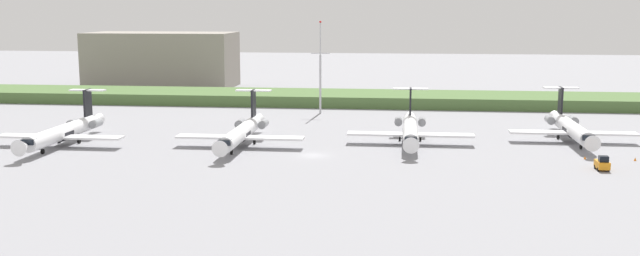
{
  "coord_description": "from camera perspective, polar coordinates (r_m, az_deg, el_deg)",
  "views": [
    {
      "loc": [
        14.93,
        -118.01,
        24.4
      ],
      "look_at": [
        0.0,
        10.23,
        3.0
      ],
      "focal_mm": 40.66,
      "sensor_mm": 36.0,
      "label": 1
    }
  ],
  "objects": [
    {
      "name": "distant_hangar",
      "position": [
        232.84,
        -12.33,
        5.27
      ],
      "size": [
        45.11,
        20.72,
        16.93
      ],
      "primitive_type": "cube",
      "color": "gray",
      "rests_on": "ground"
    },
    {
      "name": "ground_plane",
      "position": [
        150.74,
        0.87,
        0.1
      ],
      "size": [
        500.0,
        500.0,
        0.0
      ],
      "primitive_type": "plane",
      "color": "gray"
    },
    {
      "name": "antenna_mast",
      "position": [
        169.1,
        0.03,
        4.18
      ],
      "size": [
        4.4,
        0.5,
        21.53
      ],
      "color": "#B2B2B7",
      "rests_on": "ground"
    },
    {
      "name": "baggage_tug",
      "position": [
        118.48,
        21.33,
        -2.63
      ],
      "size": [
        1.72,
        3.2,
        2.3
      ],
      "color": "orange",
      "rests_on": "ground"
    },
    {
      "name": "safety_cone_front_marker",
      "position": [
        126.12,
        20.13,
        -2.2
      ],
      "size": [
        0.44,
        0.44,
        0.55
      ],
      "primitive_type": "cone",
      "color": "orange",
      "rests_on": "ground"
    },
    {
      "name": "regional_jet_second",
      "position": [
        130.26,
        -6.17,
        -0.31
      ],
      "size": [
        22.81,
        31.0,
        9.0
      ],
      "color": "white",
      "rests_on": "ground"
    },
    {
      "name": "regional_jet_nearest",
      "position": [
        137.94,
        -19.51,
        -0.25
      ],
      "size": [
        22.81,
        31.0,
        9.0
      ],
      "color": "white",
      "rests_on": "ground"
    },
    {
      "name": "regional_jet_fourth",
      "position": [
        141.9,
        19.17,
        0.02
      ],
      "size": [
        22.81,
        31.0,
        9.0
      ],
      "color": "white",
      "rests_on": "ground"
    },
    {
      "name": "safety_cone_rear_marker",
      "position": [
        127.83,
        23.55,
        -2.26
      ],
      "size": [
        0.44,
        0.44,
        0.55
      ],
      "primitive_type": "cone",
      "color": "orange",
      "rests_on": "ground"
    },
    {
      "name": "grass_berm",
      "position": [
        187.4,
        2.02,
        2.36
      ],
      "size": [
        320.0,
        20.0,
        2.8
      ],
      "primitive_type": "cube",
      "color": "#4C6B38",
      "rests_on": "ground"
    },
    {
      "name": "regional_jet_third",
      "position": [
        133.37,
        7.12,
        -0.1
      ],
      "size": [
        22.81,
        31.0,
        9.0
      ],
      "color": "white",
      "rests_on": "ground"
    },
    {
      "name": "safety_cone_mid_marker",
      "position": [
        126.91,
        21.62,
        -2.22
      ],
      "size": [
        0.44,
        0.44,
        0.55
      ],
      "primitive_type": "cone",
      "color": "orange",
      "rests_on": "ground"
    }
  ]
}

